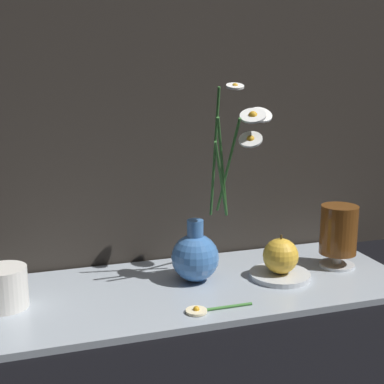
% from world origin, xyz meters
% --- Properties ---
extents(ground_plane, '(6.00, 6.00, 0.00)m').
position_xyz_m(ground_plane, '(0.00, 0.00, 0.00)').
color(ground_plane, black).
extents(shelf, '(0.84, 0.31, 0.01)m').
position_xyz_m(shelf, '(0.00, 0.00, 0.01)').
color(shelf, '#9EA8B2').
rests_on(shelf, ground_plane).
extents(vase_with_flowers, '(0.19, 0.14, 0.37)m').
position_xyz_m(vase_with_flowers, '(0.03, 0.02, 0.08)').
color(vase_with_flowers, '#3F72B7').
rests_on(vase_with_flowers, shelf).
extents(yellow_mug, '(0.09, 0.08, 0.07)m').
position_xyz_m(yellow_mug, '(-0.33, 0.01, 0.05)').
color(yellow_mug, silver).
rests_on(yellow_mug, shelf).
extents(tea_glass, '(0.07, 0.07, 0.13)m').
position_xyz_m(tea_glass, '(0.32, 0.01, 0.09)').
color(tea_glass, silver).
rests_on(tea_glass, shelf).
extents(saucer_plate, '(0.12, 0.12, 0.01)m').
position_xyz_m(saucer_plate, '(0.18, -0.01, 0.02)').
color(saucer_plate, silver).
rests_on(saucer_plate, shelf).
extents(orange_fruit, '(0.07, 0.07, 0.08)m').
position_xyz_m(orange_fruit, '(0.18, -0.01, 0.06)').
color(orange_fruit, gold).
rests_on(orange_fruit, saucer_plate).
extents(loose_daisy, '(0.12, 0.04, 0.01)m').
position_xyz_m(loose_daisy, '(-0.01, -0.11, 0.02)').
color(loose_daisy, '#3D7A33').
rests_on(loose_daisy, shelf).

